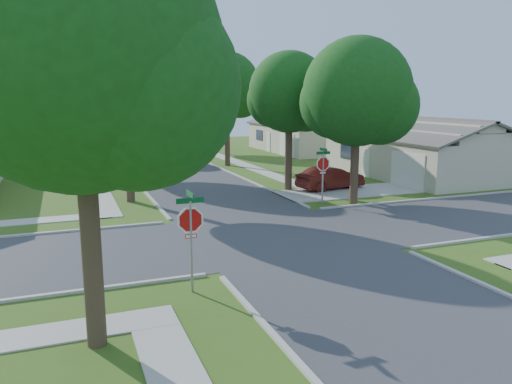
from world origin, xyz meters
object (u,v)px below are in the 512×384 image
Objects in this scene: car_curb_east at (183,148)px; car_curb_west at (113,144)px; tree_e_mid at (227,89)px; house_ne_far at (306,136)px; car_driveway at (331,178)px; tree_w_near at (127,87)px; tree_ne_corner at (358,97)px; house_ne_near at (419,154)px; tree_sw_corner at (83,64)px; stop_sign_ne at (323,166)px; tree_w_mid at (107,85)px; stop_sign_sw at (191,224)px; tree_e_near at (290,96)px; tree_e_far at (189,93)px; tree_w_far at (96,98)px.

car_curb_west is at bearing 141.64° from car_curb_east.
tree_e_mid is 0.68× the size of house_ne_far.
car_driveway is 0.91× the size of car_curb_west.
tree_e_mid is 15.25m from tree_w_near.
tree_ne_corner is 0.64× the size of house_ne_near.
tree_sw_corner reaches higher than house_ne_far.
house_ne_far is at bearing 35.42° from tree_e_mid.
car_curb_west is (-6.18, 6.00, 0.05)m from car_curb_east.
car_curb_west reaches higher than car_curb_east.
tree_w_mid is at bearing 119.80° from stop_sign_ne.
house_ne_far reaches higher than car_driveway.
car_curb_east is at bearing 77.37° from stop_sign_sw.
tree_e_near is 25.00m from tree_e_far.
house_ne_near is at bearing 10.04° from tree_e_near.
tree_w_far reaches higher than house_ne_near.
stop_sign_ne is 4.62m from car_driveway.
tree_sw_corner is 21.93m from car_driveway.
tree_w_mid reaches higher than tree_w_far.
tree_w_mid is 1.00× the size of tree_sw_corner.
tree_e_near is 5.06m from tree_ne_corner.
tree_ne_corner is 26.91m from house_ne_far.
tree_ne_corner reaches higher than stop_sign_sw.
car_curb_east is at bearing 1.61° from car_driveway.
stop_sign_ne is 11.07m from tree_w_near.
tree_e_mid is at bearing -0.00° from tree_w_mid.
car_curb_west is at bearing 83.89° from tree_w_mid.
car_driveway is (-8.75, -20.68, -0.81)m from house_ne_far.
tree_w_mid is at bearing -123.54° from car_curb_east.
car_driveway is at bearing -162.99° from house_ne_near.
house_ne_near is at bearing 122.54° from car_curb_west.
tree_w_mid is 13.68m from car_curb_east.
tree_w_near is at bearing -174.49° from house_ne_near.
tree_e_near is at bearing -80.07° from car_curb_east.
tree_w_near is 0.66× the size of house_ne_near.
tree_sw_corner reaches higher than tree_e_mid.
house_ne_far is at bearing -24.03° from tree_e_far.
house_ne_near reaches higher than car_curb_west.
house_ne_far is at bearing 68.77° from tree_ne_corner.
tree_w_mid reaches higher than stop_sign_sw.
tree_w_near is at bearing -135.91° from house_ne_far.
tree_sw_corner is (-2.74, -2.29, 4.23)m from stop_sign_sw.
house_ne_far reaches higher than stop_sign_sw.
house_ne_far is (20.69, 33.70, -0.51)m from stop_sign_sw.
tree_w_mid reaches higher than car_curb_west.
tree_sw_corner is 39.44m from car_curb_east.
tree_w_far is at bearing 110.61° from tree_e_near.
tree_w_far is at bearing -180.00° from tree_e_far.
house_ne_far reaches higher than car_curb_west.
house_ne_near is 18.00m from house_ne_far.
tree_e_far is 9.42m from tree_w_far.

